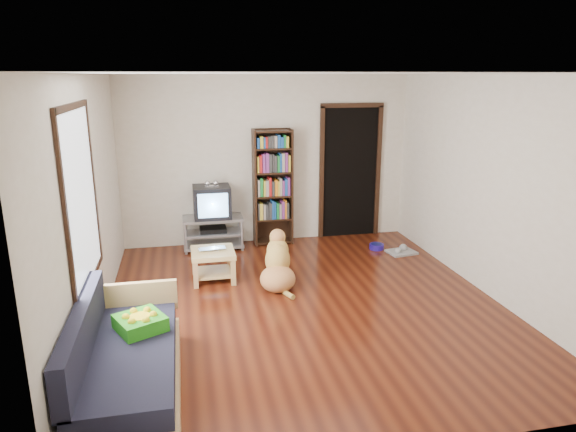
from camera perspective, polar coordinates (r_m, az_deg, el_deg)
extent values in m
plane|color=#531F0E|center=(6.08, 1.85, -9.77)|extent=(5.00, 5.00, 0.00)
plane|color=white|center=(5.51, 2.09, 15.54)|extent=(5.00, 5.00, 0.00)
plane|color=silver|center=(8.06, -2.29, 6.20)|extent=(4.50, 0.00, 4.50)
plane|color=silver|center=(3.39, 12.13, -7.23)|extent=(4.50, 0.00, 4.50)
plane|color=silver|center=(5.58, -21.13, 1.02)|extent=(0.00, 5.00, 5.00)
plane|color=silver|center=(6.55, 21.47, 3.01)|extent=(0.00, 5.00, 5.00)
cube|color=green|center=(4.78, -16.10, -11.34)|extent=(0.51, 0.51, 0.13)
imported|color=silver|center=(6.67, -8.36, -3.79)|extent=(0.37, 0.26, 0.03)
cylinder|color=navy|center=(8.02, 9.81, -3.36)|extent=(0.22, 0.22, 0.08)
cube|color=#A0A0A0|center=(7.92, 12.49, -3.93)|extent=(0.45, 0.38, 0.03)
cube|color=white|center=(5.05, -22.02, 1.85)|extent=(0.02, 1.30, 1.60)
cube|color=black|center=(4.94, -22.92, 11.14)|extent=(0.03, 1.42, 0.06)
cube|color=black|center=(5.28, -21.08, -6.82)|extent=(0.03, 1.42, 0.06)
cube|color=black|center=(4.38, -23.45, -0.23)|extent=(0.03, 0.06, 1.70)
cube|color=black|center=(5.72, -20.82, 3.46)|extent=(0.03, 0.06, 1.70)
cube|color=black|center=(8.41, 6.88, 4.76)|extent=(0.90, 0.02, 2.10)
cube|color=black|center=(8.26, 3.74, 4.64)|extent=(0.07, 0.05, 2.14)
cube|color=black|center=(8.56, 9.97, 4.83)|extent=(0.07, 0.05, 2.14)
cube|color=black|center=(8.27, 7.16, 12.11)|extent=(1.03, 0.05, 0.07)
cube|color=#99999E|center=(7.89, -8.38, -0.25)|extent=(0.90, 0.45, 0.04)
cube|color=#99999E|center=(7.96, -8.31, -1.85)|extent=(0.86, 0.42, 0.03)
cube|color=#99999E|center=(8.01, -8.26, -3.15)|extent=(0.90, 0.45, 0.04)
cylinder|color=#99999E|center=(7.75, -11.31, -2.45)|extent=(0.04, 0.04, 0.50)
cylinder|color=#99999E|center=(7.80, -5.13, -2.10)|extent=(0.04, 0.04, 0.50)
cylinder|color=#99999E|center=(8.14, -11.36, -1.60)|extent=(0.04, 0.04, 0.50)
cylinder|color=#99999E|center=(8.18, -5.47, -1.27)|extent=(0.04, 0.04, 0.50)
cube|color=black|center=(7.94, -8.33, -1.50)|extent=(0.40, 0.30, 0.07)
cube|color=black|center=(7.83, -8.45, 1.58)|extent=(0.55, 0.48, 0.48)
cube|color=black|center=(8.02, -8.54, 1.91)|extent=(0.40, 0.14, 0.36)
cube|color=#8CBFF2|center=(7.59, -8.33, 1.15)|extent=(0.44, 0.02, 0.36)
cube|color=silver|center=(7.72, -8.50, 3.30)|extent=(0.20, 0.07, 0.02)
sphere|color=silver|center=(7.71, -8.96, 3.60)|extent=(0.09, 0.09, 0.09)
sphere|color=silver|center=(7.72, -8.07, 3.65)|extent=(0.09, 0.09, 0.09)
cube|color=black|center=(7.94, -3.74, 3.10)|extent=(0.03, 0.30, 1.80)
cube|color=black|center=(8.04, 0.29, 3.29)|extent=(0.03, 0.30, 1.80)
cube|color=black|center=(8.12, -1.89, 3.40)|extent=(0.60, 0.02, 1.80)
cube|color=black|center=(8.21, -1.66, -2.75)|extent=(0.56, 0.28, 0.02)
cube|color=black|center=(8.11, -1.68, -0.26)|extent=(0.56, 0.28, 0.03)
cube|color=black|center=(8.01, -1.71, 2.29)|extent=(0.56, 0.28, 0.02)
cube|color=black|center=(7.94, -1.73, 4.89)|extent=(0.56, 0.28, 0.02)
cube|color=black|center=(7.88, -1.75, 7.54)|extent=(0.56, 0.28, 0.02)
cube|color=black|center=(7.85, -1.76, 9.42)|extent=(0.56, 0.28, 0.02)
cube|color=tan|center=(4.68, -17.04, -17.24)|extent=(0.80, 1.80, 0.22)
cube|color=#1E1E2D|center=(4.57, -17.26, -14.91)|extent=(0.74, 1.74, 0.18)
cube|color=#1E1E2D|center=(4.50, -21.94, -11.99)|extent=(0.12, 1.74, 0.40)
cube|color=tan|center=(5.26, -16.61, -8.63)|extent=(0.80, 0.06, 0.30)
cube|color=#D9B26F|center=(6.71, -8.36, -4.06)|extent=(0.55, 0.55, 0.06)
cube|color=tan|center=(6.80, -8.27, -6.20)|extent=(0.45, 0.45, 0.03)
cube|color=tan|center=(6.55, -10.22, -6.50)|extent=(0.06, 0.06, 0.34)
cube|color=tan|center=(6.58, -6.10, -6.25)|extent=(0.06, 0.06, 0.34)
cube|color=tan|center=(6.99, -10.35, -5.08)|extent=(0.06, 0.06, 0.34)
cube|color=tan|center=(7.01, -6.50, -4.86)|extent=(0.06, 0.06, 0.34)
ellipsoid|color=tan|center=(6.43, -1.15, -6.99)|extent=(0.53, 0.56, 0.33)
ellipsoid|color=#D9A353|center=(6.53, -1.16, -4.94)|extent=(0.38, 0.41, 0.43)
ellipsoid|color=tan|center=(6.58, -1.16, -3.81)|extent=(0.32, 0.30, 0.31)
ellipsoid|color=#D48651|center=(6.57, -1.17, -2.28)|extent=(0.24, 0.26, 0.19)
ellipsoid|color=tan|center=(6.68, -1.17, -2.19)|extent=(0.11, 0.18, 0.08)
sphere|color=black|center=(6.76, -1.17, -1.99)|extent=(0.04, 0.04, 0.04)
ellipsoid|color=tan|center=(6.54, -1.83, -2.45)|extent=(0.06, 0.07, 0.13)
ellipsoid|color=#DAB254|center=(6.54, -0.51, -2.45)|extent=(0.06, 0.07, 0.13)
cylinder|color=#BA9F47|center=(6.74, -1.74, -5.55)|extent=(0.09, 0.12, 0.36)
cylinder|color=tan|center=(6.74, -0.57, -5.54)|extent=(0.09, 0.12, 0.36)
sphere|color=tan|center=(6.84, -1.72, -6.64)|extent=(0.09, 0.09, 0.09)
sphere|color=#B48945|center=(6.84, -0.57, -6.63)|extent=(0.09, 0.09, 0.09)
cylinder|color=tan|center=(6.30, -0.17, -8.58)|extent=(0.16, 0.31, 0.07)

